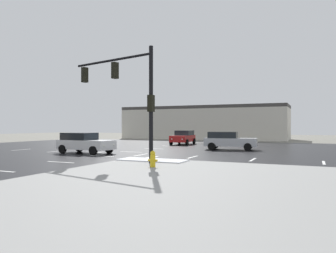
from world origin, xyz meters
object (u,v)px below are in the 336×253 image
(fire_hydrant, at_px, (153,159))
(sedan_red, at_px, (183,137))
(sedan_silver, at_px, (229,140))
(sedan_white, at_px, (84,142))
(traffic_signal_mast, at_px, (128,87))

(fire_hydrant, distance_m, sedan_red, 21.08)
(sedan_red, relative_size, sedan_silver, 0.99)
(fire_hydrant, height_order, sedan_red, sedan_red)
(sedan_red, bearing_deg, fire_hydrant, 12.25)
(sedan_red, height_order, sedan_silver, same)
(sedan_white, bearing_deg, sedan_red, 83.52)
(sedan_white, xyz_separation_m, sedan_silver, (9.24, 8.28, 0.00))
(sedan_white, relative_size, sedan_red, 0.99)
(traffic_signal_mast, relative_size, fire_hydrant, 7.90)
(fire_hydrant, xyz_separation_m, sedan_white, (-9.00, 5.99, 0.32))
(traffic_signal_mast, distance_m, sedan_silver, 13.29)
(sedan_white, xyz_separation_m, sedan_red, (2.62, 14.10, 0.00))
(sedan_red, bearing_deg, traffic_signal_mast, 6.69)
(fire_hydrant, xyz_separation_m, sedan_red, (-6.37, 20.09, 0.32))
(sedan_white, distance_m, sedan_red, 14.34)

